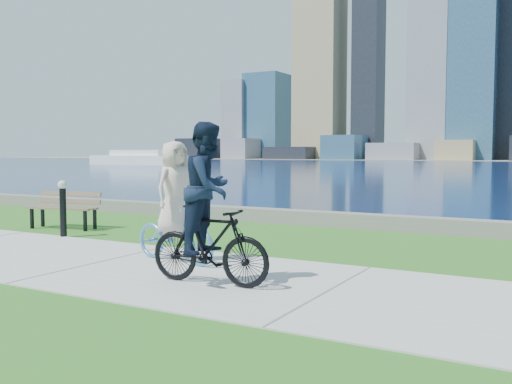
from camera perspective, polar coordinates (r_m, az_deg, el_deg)
ground at (r=9.73m, az=-15.38°, el=-6.87°), size 320.00×320.00×0.00m
concrete_path at (r=9.73m, az=-15.38°, el=-6.82°), size 80.00×3.50×0.02m
seawall at (r=14.72m, az=1.83°, el=-2.39°), size 90.00×0.50×0.35m
ferry_near at (r=83.67m, az=-11.43°, el=3.29°), size 15.73×4.49×2.13m
park_bench at (r=14.29m, az=-18.52°, el=-1.34°), size 1.77×0.89×0.87m
bollard_lamp at (r=12.79m, az=-18.75°, el=-1.22°), size 0.20×0.20×1.22m
cyclist_woman at (r=9.38m, az=-8.10°, el=-2.52°), size 0.93×1.85×1.97m
cyclist_man at (r=7.70m, az=-4.73°, el=-2.48°), size 0.71×1.82×2.20m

